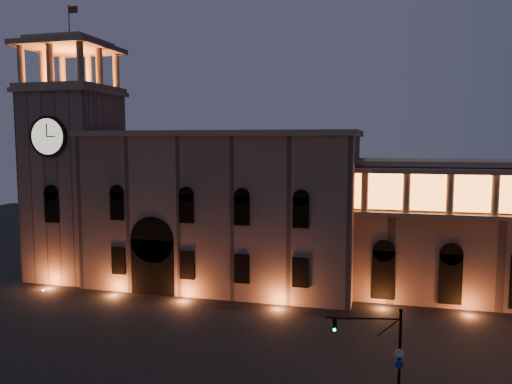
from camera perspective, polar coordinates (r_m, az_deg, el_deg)
ground at (r=39.27m, az=-11.32°, el=-19.11°), size 160.00×160.00×0.00m
government_building at (r=57.32m, az=-3.91°, el=-1.92°), size 30.80×12.80×17.60m
clock_tower at (r=64.28m, az=-20.02°, el=1.93°), size 9.80×9.80×32.40m
traffic_light at (r=32.81m, az=14.66°, el=-17.85°), size 4.68×1.15×6.50m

